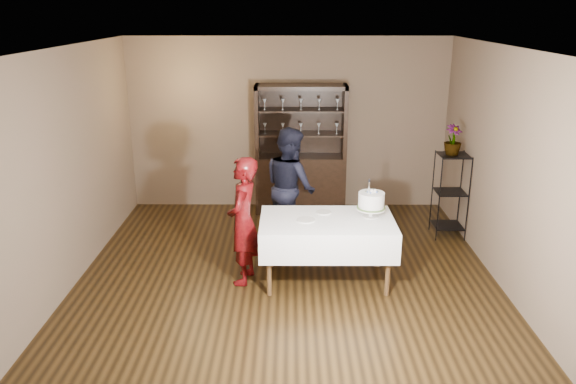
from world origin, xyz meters
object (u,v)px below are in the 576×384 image
potted_plant (453,140)px  china_hutch (300,170)px  plant_etagere (450,192)px  cake_table (327,234)px  man (290,186)px  cake (371,202)px  woman (243,221)px

potted_plant → china_hutch: bearing=152.7°
plant_etagere → cake_table: size_ratio=0.77×
man → potted_plant: size_ratio=3.89×
cake_table → cake: bearing=10.2°
china_hutch → man: (-0.16, -1.31, 0.15)m
cake_table → cake: (0.51, 0.09, 0.37)m
cake_table → woman: size_ratio=1.02×
china_hutch → plant_etagere: (2.08, -1.05, -0.01)m
china_hutch → woman: size_ratio=1.32×
plant_etagere → man: size_ratio=0.74×
potted_plant → cake_table: bearing=-141.9°
man → potted_plant: bearing=-112.7°
woman → cake: 1.50m
woman → potted_plant: potted_plant is taller
china_hutch → potted_plant: china_hutch is taller
woman → man: (0.55, 1.16, 0.05)m
plant_etagere → cake: size_ratio=2.57×
plant_etagere → woman: size_ratio=0.79×
china_hutch → plant_etagere: size_ratio=1.67×
woman → cake: bearing=103.0°
plant_etagere → cake_table: 2.29m
cake_table → woman: 0.99m
plant_etagere → cake_table: bearing=-142.2°
plant_etagere → potted_plant: 0.75m
cake_table → man: 1.25m
cake_table → woman: woman is taller
woman → potted_plant: bearing=126.2°
man → woman: bearing=125.6°
man → potted_plant: 2.30m
plant_etagere → cake: 1.87m
cake → potted_plant: size_ratio=1.12×
cake_table → man: bearing=110.4°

